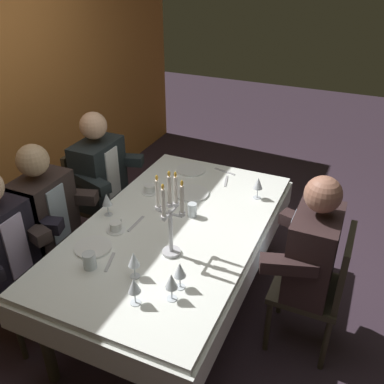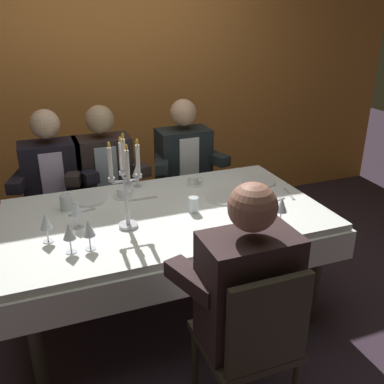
% 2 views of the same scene
% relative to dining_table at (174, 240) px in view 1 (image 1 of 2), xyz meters
% --- Properties ---
extents(ground_plane, '(12.00, 12.00, 0.00)m').
position_rel_dining_table_xyz_m(ground_plane, '(0.00, 0.00, -0.62)').
color(ground_plane, '#342632').
extents(dining_table, '(1.94, 1.14, 0.74)m').
position_rel_dining_table_xyz_m(dining_table, '(0.00, 0.00, 0.00)').
color(dining_table, white).
rests_on(dining_table, ground_plane).
extents(candelabra, '(0.19, 0.19, 0.55)m').
position_rel_dining_table_xyz_m(candelabra, '(-0.26, -0.12, 0.38)').
color(candelabra, silver).
rests_on(candelabra, dining_table).
extents(dinner_plate_0, '(0.23, 0.23, 0.01)m').
position_rel_dining_table_xyz_m(dinner_plate_0, '(-0.41, 0.33, 0.13)').
color(dinner_plate_0, white).
rests_on(dinner_plate_0, dining_table).
extents(dinner_plate_1, '(0.24, 0.24, 0.01)m').
position_rel_dining_table_xyz_m(dinner_plate_1, '(0.76, 0.21, 0.13)').
color(dinner_plate_1, white).
rests_on(dinner_plate_1, dining_table).
extents(dinner_plate_2, '(0.25, 0.25, 0.01)m').
position_rel_dining_table_xyz_m(dinner_plate_2, '(0.42, 0.05, 0.13)').
color(dinner_plate_2, white).
rests_on(dinner_plate_2, dining_table).
extents(wine_glass_0, '(0.07, 0.07, 0.16)m').
position_rel_dining_table_xyz_m(wine_glass_0, '(-0.50, -0.29, 0.24)').
color(wine_glass_0, silver).
rests_on(wine_glass_0, dining_table).
extents(wine_glass_1, '(0.07, 0.07, 0.16)m').
position_rel_dining_table_xyz_m(wine_glass_1, '(-0.06, 0.46, 0.24)').
color(wine_glass_1, silver).
rests_on(wine_glass_1, dining_table).
extents(wine_glass_2, '(0.07, 0.07, 0.16)m').
position_rel_dining_table_xyz_m(wine_glass_2, '(-0.70, -0.13, 0.24)').
color(wine_glass_2, silver).
rests_on(wine_glass_2, dining_table).
extents(wine_glass_3, '(0.07, 0.07, 0.16)m').
position_rel_dining_table_xyz_m(wine_glass_3, '(0.56, -0.40, 0.23)').
color(wine_glass_3, silver).
rests_on(wine_glass_3, dining_table).
extents(wine_glass_4, '(0.07, 0.07, 0.16)m').
position_rel_dining_table_xyz_m(wine_glass_4, '(-0.53, -0.02, 0.24)').
color(wine_glass_4, silver).
rests_on(wine_glass_4, dining_table).
extents(wine_glass_5, '(0.07, 0.07, 0.16)m').
position_rel_dining_table_xyz_m(wine_glass_5, '(-0.60, -0.29, 0.24)').
color(wine_glass_5, silver).
rests_on(wine_glass_5, dining_table).
extents(water_tumbler_0, '(0.07, 0.07, 0.10)m').
position_rel_dining_table_xyz_m(water_tumbler_0, '(-0.56, 0.25, 0.17)').
color(water_tumbler_0, silver).
rests_on(water_tumbler_0, dining_table).
extents(water_tumbler_1, '(0.06, 0.06, 0.10)m').
position_rel_dining_table_xyz_m(water_tumbler_1, '(0.15, -0.07, 0.17)').
color(water_tumbler_1, silver).
rests_on(water_tumbler_1, dining_table).
extents(coffee_cup_0, '(0.13, 0.12, 0.06)m').
position_rel_dining_table_xyz_m(coffee_cup_0, '(-0.20, 0.31, 0.15)').
color(coffee_cup_0, white).
rests_on(coffee_cup_0, dining_table).
extents(coffee_cup_1, '(0.13, 0.12, 0.06)m').
position_rel_dining_table_xyz_m(coffee_cup_1, '(0.31, 0.35, 0.15)').
color(coffee_cup_1, white).
rests_on(coffee_cup_1, dining_table).
extents(fork_0, '(0.17, 0.07, 0.01)m').
position_rel_dining_table_xyz_m(fork_0, '(-0.48, 0.17, 0.12)').
color(fork_0, '#B7B7BC').
rests_on(fork_0, dining_table).
extents(knife_1, '(0.19, 0.02, 0.01)m').
position_rel_dining_table_xyz_m(knife_1, '(-0.08, 0.23, 0.12)').
color(knife_1, '#B7B7BC').
rests_on(knife_1, dining_table).
extents(fork_2, '(0.17, 0.06, 0.01)m').
position_rel_dining_table_xyz_m(fork_2, '(0.70, -0.11, 0.12)').
color(fork_2, '#B7B7BC').
rests_on(fork_2, dining_table).
extents(knife_3, '(0.06, 0.19, 0.01)m').
position_rel_dining_table_xyz_m(knife_3, '(0.85, -0.04, 0.12)').
color(knife_3, '#B7B7BC').
rests_on(knife_3, dining_table).
extents(seated_diner_0, '(0.63, 0.48, 1.24)m').
position_rel_dining_table_xyz_m(seated_diner_0, '(-0.60, 0.89, 0.11)').
color(seated_diner_0, '#342E21').
rests_on(seated_diner_0, ground_plane).
extents(seated_diner_1, '(0.63, 0.48, 1.24)m').
position_rel_dining_table_xyz_m(seated_diner_1, '(-0.22, 0.89, 0.11)').
color(seated_diner_1, '#342E21').
rests_on(seated_diner_1, ground_plane).
extents(seated_diner_2, '(0.63, 0.48, 1.24)m').
position_rel_dining_table_xyz_m(seated_diner_2, '(0.10, -0.89, 0.11)').
color(seated_diner_2, '#342E21').
rests_on(seated_diner_2, ground_plane).
extents(seated_diner_3, '(0.63, 0.48, 1.24)m').
position_rel_dining_table_xyz_m(seated_diner_3, '(0.43, 0.89, 0.11)').
color(seated_diner_3, '#342E21').
rests_on(seated_diner_3, ground_plane).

